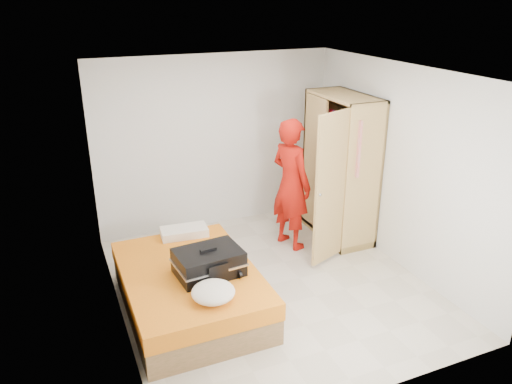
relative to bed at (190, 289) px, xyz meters
name	(u,v)px	position (x,y,z in m)	size (l,w,h in m)	color
room	(272,187)	(1.05, 0.09, 1.05)	(4.00, 4.02, 2.60)	beige
bed	(190,289)	(0.00, 0.00, 0.00)	(1.42, 2.02, 0.50)	#9F6F48
wardrobe	(339,173)	(2.50, 0.93, 0.75)	(1.14, 1.39, 2.10)	tan
person	(291,184)	(1.75, 0.97, 0.67)	(0.68, 0.44, 1.85)	#B40D0B
suitcase	(209,262)	(0.19, -0.16, 0.39)	(0.76, 0.60, 0.31)	black
round_cushion	(213,292)	(0.07, -0.65, 0.33)	(0.44, 0.44, 0.17)	silver
pillow	(184,232)	(0.18, 0.85, 0.30)	(0.58, 0.30, 0.11)	silver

